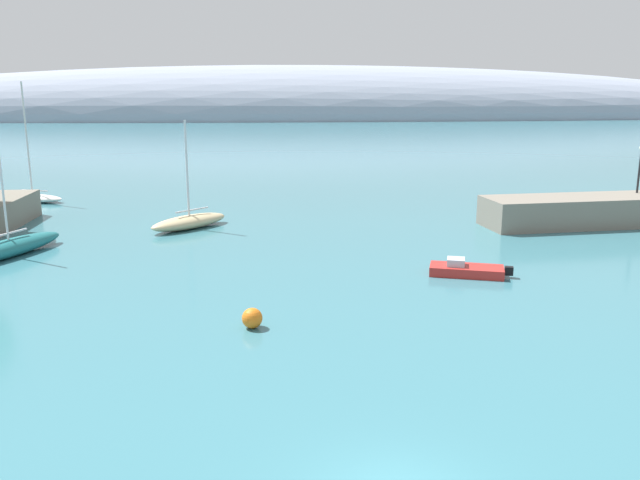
{
  "coord_description": "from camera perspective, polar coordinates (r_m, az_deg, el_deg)",
  "views": [
    {
      "loc": [
        -3.16,
        -13.7,
        9.77
      ],
      "look_at": [
        0.06,
        20.72,
        1.75
      ],
      "focal_mm": 36.23,
      "sensor_mm": 36.0,
      "label": 1
    }
  ],
  "objects": [
    {
      "name": "distant_ridge",
      "position": [
        236.92,
        -1.32,
        10.69
      ],
      "size": [
        374.66,
        59.93,
        37.24
      ],
      "primitive_type": "ellipsoid",
      "color": "#8E99AD",
      "rests_on": "ground"
    },
    {
      "name": "sailboat_teal_near_shore",
      "position": [
        43.05,
        -25.76,
        -0.6
      ],
      "size": [
        4.99,
        8.22,
        7.84
      ],
      "rotation": [
        0.0,
        0.0,
        1.14
      ],
      "color": "#1E6B70",
      "rests_on": "water"
    },
    {
      "name": "sailboat_sand_mid_mooring",
      "position": [
        47.71,
        -11.46,
        1.65
      ],
      "size": [
        6.03,
        5.95,
        7.76
      ],
      "rotation": [
        0.0,
        0.0,
        3.91
      ],
      "color": "#C6B284",
      "rests_on": "water"
    },
    {
      "name": "sailboat_white_outer_mooring",
      "position": [
        63.44,
        -24.04,
        3.53
      ],
      "size": [
        6.18,
        3.82,
        10.55
      ],
      "rotation": [
        0.0,
        0.0,
        2.79
      ],
      "color": "white",
      "rests_on": "water"
    },
    {
      "name": "motorboat_red_alongside_breakwater",
      "position": [
        35.86,
        12.8,
        -2.58
      ],
      "size": [
        4.47,
        2.77,
        0.91
      ],
      "rotation": [
        0.0,
        0.0,
        2.82
      ],
      "color": "red",
      "rests_on": "water"
    },
    {
      "name": "mooring_buoy_orange",
      "position": [
        27.45,
        -6.01,
        -6.88
      ],
      "size": [
        0.88,
        0.88,
        0.88
      ],
      "primitive_type": "sphere",
      "color": "orange",
      "rests_on": "water"
    },
    {
      "name": "harbor_lamp_post",
      "position": [
        54.69,
        26.43,
        6.1
      ],
      "size": [
        0.36,
        0.36,
        3.59
      ],
      "color": "black",
      "rests_on": "breakwater_rocks"
    }
  ]
}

